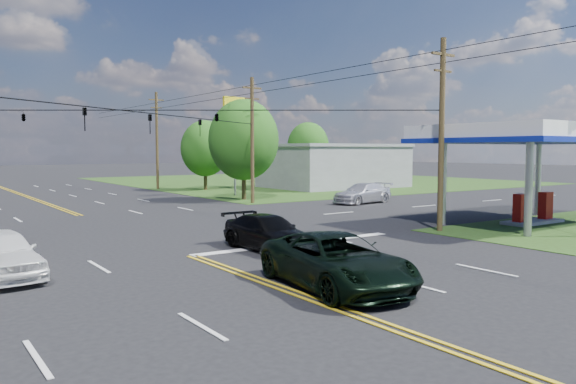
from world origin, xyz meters
TOP-DOWN VIEW (x-y plane):
  - ground at (0.00, 12.00)m, footprint 280.00×280.00m
  - grass_ne at (35.00, 44.00)m, footprint 46.00×48.00m
  - stop_bar at (5.00, 4.00)m, footprint 10.00×0.50m
  - retail_ne at (30.00, 32.00)m, footprint 14.00×10.00m
  - gas_canopy at (19.50, 2.00)m, footprint 12.20×8.20m
  - pole_se at (13.00, 3.00)m, footprint 1.60×0.28m
  - pole_ne at (13.00, 21.00)m, footprint 1.60×0.28m
  - pole_right_far at (13.00, 40.00)m, footprint 1.60×0.28m
  - span_wire_signals at (0.00, 12.00)m, footprint 26.00×18.00m
  - power_lines at (0.00, 10.00)m, footprint 26.04×100.00m
  - tree_right_a at (14.00, 24.00)m, footprint 5.70×5.70m
  - tree_right_b at (16.50, 36.00)m, footprint 4.94×4.94m
  - tree_far_r at (34.00, 42.00)m, footprint 5.32×5.32m
  - pickup_dkgreen at (1.37, -2.97)m, footprint 3.40×6.05m
  - suv_black at (3.16, 3.50)m, footprint 2.12×4.90m
  - pickup_white at (-6.54, 4.00)m, footprint 2.33×4.78m
  - sedan_far at (19.94, 16.30)m, footprint 5.52×2.84m
  - polesign_ne at (15.63, 28.38)m, footprint 2.41×0.66m

SIDE VIEW (x-z plane):
  - ground at x=0.00m, z-range 0.00..0.00m
  - grass_ne at x=35.00m, z-range -0.01..0.01m
  - stop_bar at x=5.00m, z-range -0.01..0.01m
  - suv_black at x=3.16m, z-range 0.00..1.41m
  - sedan_far at x=19.94m, z-range 0.00..1.53m
  - pickup_white at x=-6.54m, z-range 0.00..1.57m
  - pickup_dkgreen at x=1.37m, z-range 0.00..1.60m
  - retail_ne at x=30.00m, z-range 0.00..4.40m
  - tree_right_b at x=16.50m, z-range 0.68..7.76m
  - tree_far_r at x=34.00m, z-range 0.73..8.36m
  - gas_canopy at x=19.50m, z-range 2.04..7.39m
  - tree_right_a at x=14.00m, z-range 0.78..8.96m
  - pole_se at x=13.00m, z-range 0.17..9.67m
  - pole_ne at x=13.00m, z-range 0.17..9.67m
  - pole_right_far at x=13.00m, z-range 0.17..10.17m
  - span_wire_signals at x=0.00m, z-range 5.43..6.56m
  - polesign_ne at x=15.63m, z-range 2.54..11.28m
  - power_lines at x=0.00m, z-range 8.28..8.92m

